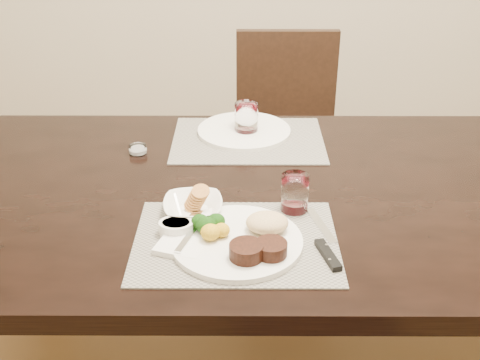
{
  "coord_description": "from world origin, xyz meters",
  "views": [
    {
      "loc": [
        -0.19,
        -1.38,
        1.52
      ],
      "look_at": [
        -0.19,
        -0.09,
        0.82
      ],
      "focal_mm": 45.0,
      "sensor_mm": 36.0,
      "label": 1
    }
  ],
  "objects_px": {
    "wine_glass_near": "(295,195)",
    "far_plate": "(244,131)",
    "steak_knife": "(326,247)",
    "chair_far": "(286,131)",
    "cracker_bowl": "(193,206)",
    "dinner_plate": "(243,238)"
  },
  "relations": [
    {
      "from": "chair_far",
      "to": "dinner_plate",
      "type": "distance_m",
      "value": 1.24
    },
    {
      "from": "wine_glass_near",
      "to": "far_plate",
      "type": "distance_m",
      "value": 0.48
    },
    {
      "from": "steak_knife",
      "to": "wine_glass_near",
      "type": "bearing_deg",
      "value": 93.7
    },
    {
      "from": "cracker_bowl",
      "to": "far_plate",
      "type": "distance_m",
      "value": 0.5
    },
    {
      "from": "chair_far",
      "to": "steak_knife",
      "type": "xyz_separation_m",
      "value": [
        0.0,
        -1.22,
        0.26
      ]
    },
    {
      "from": "chair_far",
      "to": "dinner_plate",
      "type": "height_order",
      "value": "chair_far"
    },
    {
      "from": "dinner_plate",
      "to": "far_plate",
      "type": "height_order",
      "value": "dinner_plate"
    },
    {
      "from": "steak_knife",
      "to": "cracker_bowl",
      "type": "distance_m",
      "value": 0.34
    },
    {
      "from": "steak_knife",
      "to": "far_plate",
      "type": "height_order",
      "value": "same"
    },
    {
      "from": "chair_far",
      "to": "dinner_plate",
      "type": "relative_size",
      "value": 3.03
    },
    {
      "from": "chair_far",
      "to": "cracker_bowl",
      "type": "relative_size",
      "value": 5.91
    },
    {
      "from": "chair_far",
      "to": "steak_knife",
      "type": "bearing_deg",
      "value": -89.97
    },
    {
      "from": "dinner_plate",
      "to": "wine_glass_near",
      "type": "xyz_separation_m",
      "value": [
        0.13,
        0.15,
        0.02
      ]
    },
    {
      "from": "steak_knife",
      "to": "chair_far",
      "type": "bearing_deg",
      "value": 75.02
    },
    {
      "from": "dinner_plate",
      "to": "chair_far",
      "type": "bearing_deg",
      "value": 76.31
    },
    {
      "from": "cracker_bowl",
      "to": "wine_glass_near",
      "type": "xyz_separation_m",
      "value": [
        0.25,
        0.02,
        0.02
      ]
    },
    {
      "from": "dinner_plate",
      "to": "wine_glass_near",
      "type": "relative_size",
      "value": 3.18
    },
    {
      "from": "dinner_plate",
      "to": "wine_glass_near",
      "type": "height_order",
      "value": "wine_glass_near"
    },
    {
      "from": "steak_knife",
      "to": "far_plate",
      "type": "xyz_separation_m",
      "value": [
        -0.18,
        0.64,
        0.0
      ]
    },
    {
      "from": "dinner_plate",
      "to": "wine_glass_near",
      "type": "distance_m",
      "value": 0.2
    },
    {
      "from": "steak_knife",
      "to": "far_plate",
      "type": "relative_size",
      "value": 0.88
    },
    {
      "from": "wine_glass_near",
      "to": "cracker_bowl",
      "type": "bearing_deg",
      "value": -175.34
    }
  ]
}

